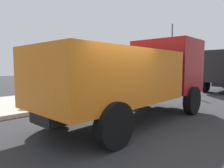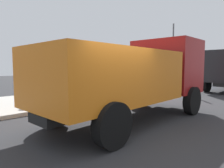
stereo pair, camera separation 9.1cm
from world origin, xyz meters
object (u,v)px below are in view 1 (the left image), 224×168
object	(u,v)px
fire_hydrant	(36,94)
street_light_pole	(172,56)
loose_tire	(39,93)
dump_truck_orange	(135,74)

from	to	relation	value
fire_hydrant	street_light_pole	xyz separation A→B (m)	(11.39, -0.74, 2.20)
fire_hydrant	loose_tire	world-z (taller)	loose_tire
dump_truck_orange	fire_hydrant	bearing A→B (deg)	107.97
loose_tire	dump_truck_orange	size ratio (longest dim) A/B	0.15
fire_hydrant	street_light_pole	bearing A→B (deg)	-3.74
fire_hydrant	dump_truck_orange	distance (m)	5.07
loose_tire	dump_truck_orange	world-z (taller)	dump_truck_orange
fire_hydrant	dump_truck_orange	size ratio (longest dim) A/B	0.11
fire_hydrant	loose_tire	bearing A→B (deg)	-93.39
dump_truck_orange	street_light_pole	world-z (taller)	street_light_pole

